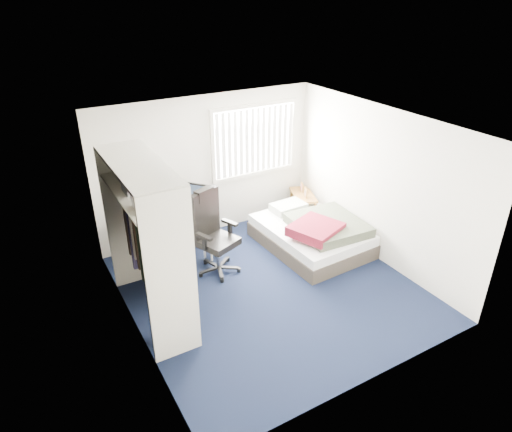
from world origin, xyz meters
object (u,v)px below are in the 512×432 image
object	(u,v)px
office_chair	(214,241)
bed	(313,233)
desk	(169,210)
nightstand	(303,197)

from	to	relation	value
office_chair	bed	world-z (taller)	office_chair
desk	bed	world-z (taller)	desk
desk	nightstand	world-z (taller)	desk
desk	bed	size ratio (longest dim) A/B	0.86
office_chair	bed	xyz separation A→B (m)	(1.76, -0.23, -0.25)
nightstand	bed	size ratio (longest dim) A/B	0.42
office_chair	nightstand	bearing A→B (deg)	18.89
nightstand	bed	world-z (taller)	nightstand
office_chair	nightstand	xyz separation A→B (m)	(2.25, 0.77, -0.07)
desk	office_chair	xyz separation A→B (m)	(0.39, -0.87, -0.27)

